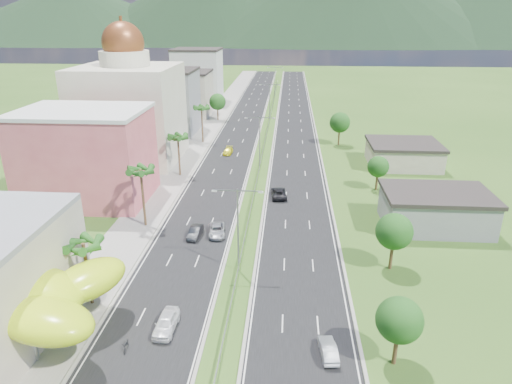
# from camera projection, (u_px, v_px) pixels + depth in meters

# --- Properties ---
(ground) EXTENTS (500.00, 500.00, 0.00)m
(ground) POSITION_uv_depth(u_px,v_px,m) (228.00, 321.00, 47.77)
(ground) COLOR #2D5119
(ground) RESTS_ON ground
(road_left) EXTENTS (11.00, 260.00, 0.04)m
(road_left) POSITION_uv_depth(u_px,v_px,m) (243.00, 125.00, 131.81)
(road_left) COLOR black
(road_left) RESTS_ON ground
(road_right) EXTENTS (11.00, 260.00, 0.04)m
(road_right) POSITION_uv_depth(u_px,v_px,m) (295.00, 125.00, 130.79)
(road_right) COLOR black
(road_right) RESTS_ON ground
(sidewalk_left) EXTENTS (7.00, 260.00, 0.12)m
(sidewalk_left) POSITION_uv_depth(u_px,v_px,m) (210.00, 124.00, 132.44)
(sidewalk_left) COLOR gray
(sidewalk_left) RESTS_ON ground
(median_guardrail) EXTENTS (0.10, 216.06, 0.76)m
(median_guardrail) POSITION_uv_depth(u_px,v_px,m) (265.00, 139.00, 114.36)
(median_guardrail) COLOR gray
(median_guardrail) RESTS_ON ground
(streetlight_median_b) EXTENTS (6.04, 0.25, 11.00)m
(streetlight_median_b) POSITION_uv_depth(u_px,v_px,m) (238.00, 222.00, 54.58)
(streetlight_median_b) COLOR gray
(streetlight_median_b) RESTS_ON ground
(streetlight_median_c) EXTENTS (6.04, 0.25, 11.00)m
(streetlight_median_c) POSITION_uv_depth(u_px,v_px,m) (260.00, 138.00, 91.71)
(streetlight_median_c) COLOR gray
(streetlight_median_c) RESTS_ON ground
(streetlight_median_d) EXTENTS (6.04, 0.25, 11.00)m
(streetlight_median_d) POSITION_uv_depth(u_px,v_px,m) (270.00, 99.00, 133.48)
(streetlight_median_d) COLOR gray
(streetlight_median_d) RESTS_ON ground
(streetlight_median_e) EXTENTS (6.04, 0.25, 11.00)m
(streetlight_median_e) POSITION_uv_depth(u_px,v_px,m) (275.00, 78.00, 175.24)
(streetlight_median_e) COLOR gray
(streetlight_median_e) RESTS_ON ground
(lime_canopy) EXTENTS (18.00, 15.00, 7.40)m
(lime_canopy) POSITION_uv_depth(u_px,v_px,m) (14.00, 295.00, 43.58)
(lime_canopy) COLOR #BDE116
(lime_canopy) RESTS_ON ground
(pink_shophouse) EXTENTS (20.00, 15.00, 15.00)m
(pink_shophouse) POSITION_uv_depth(u_px,v_px,m) (87.00, 157.00, 76.63)
(pink_shophouse) COLOR #C9525D
(pink_shophouse) RESTS_ON ground
(domed_building) EXTENTS (20.00, 20.00, 28.70)m
(domed_building) POSITION_uv_depth(u_px,v_px,m) (130.00, 108.00, 96.56)
(domed_building) COLOR beige
(domed_building) RESTS_ON ground
(midrise_grey) EXTENTS (16.00, 15.00, 16.00)m
(midrise_grey) POSITION_uv_depth(u_px,v_px,m) (166.00, 102.00, 120.93)
(midrise_grey) COLOR gray
(midrise_grey) RESTS_ON ground
(midrise_beige) EXTENTS (16.00, 15.00, 13.00)m
(midrise_beige) POSITION_uv_depth(u_px,v_px,m) (184.00, 94.00, 141.90)
(midrise_beige) COLOR #A89B8A
(midrise_beige) RESTS_ON ground
(midrise_white) EXTENTS (16.00, 15.00, 18.00)m
(midrise_white) POSITION_uv_depth(u_px,v_px,m) (198.00, 77.00, 162.33)
(midrise_white) COLOR silver
(midrise_white) RESTS_ON ground
(shed_near) EXTENTS (15.00, 10.00, 5.00)m
(shed_near) POSITION_uv_depth(u_px,v_px,m) (435.00, 211.00, 68.16)
(shed_near) COLOR gray
(shed_near) RESTS_ON ground
(shed_far) EXTENTS (14.00, 12.00, 4.40)m
(shed_far) POSITION_uv_depth(u_px,v_px,m) (403.00, 155.00, 95.98)
(shed_far) COLOR #A89B8A
(shed_far) RESTS_ON ground
(palm_tree_b) EXTENTS (3.60, 3.60, 8.10)m
(palm_tree_b) POSITION_uv_depth(u_px,v_px,m) (84.00, 247.00, 48.09)
(palm_tree_b) COLOR #47301C
(palm_tree_b) RESTS_ON ground
(palm_tree_c) EXTENTS (3.60, 3.60, 9.60)m
(palm_tree_c) POSITION_uv_depth(u_px,v_px,m) (141.00, 173.00, 66.13)
(palm_tree_c) COLOR #47301C
(palm_tree_c) RESTS_ON ground
(palm_tree_d) EXTENTS (3.60, 3.60, 8.60)m
(palm_tree_d) POSITION_uv_depth(u_px,v_px,m) (178.00, 139.00, 87.83)
(palm_tree_d) COLOR #47301C
(palm_tree_d) RESTS_ON ground
(palm_tree_e) EXTENTS (3.60, 3.60, 9.40)m
(palm_tree_e) POSITION_uv_depth(u_px,v_px,m) (202.00, 109.00, 110.75)
(palm_tree_e) COLOR #47301C
(palm_tree_e) RESTS_ON ground
(leafy_tree_lfar) EXTENTS (4.90, 4.90, 8.05)m
(leafy_tree_lfar) POSITION_uv_depth(u_px,v_px,m) (217.00, 102.00, 134.96)
(leafy_tree_lfar) COLOR #47301C
(leafy_tree_lfar) RESTS_ON ground
(leafy_tree_ra) EXTENTS (4.20, 4.20, 6.90)m
(leafy_tree_ra) POSITION_uv_depth(u_px,v_px,m) (399.00, 320.00, 40.29)
(leafy_tree_ra) COLOR #47301C
(leafy_tree_ra) RESTS_ON ground
(leafy_tree_rb) EXTENTS (4.55, 4.55, 7.47)m
(leafy_tree_rb) POSITION_uv_depth(u_px,v_px,m) (394.00, 232.00, 55.72)
(leafy_tree_rb) COLOR #47301C
(leafy_tree_rb) RESTS_ON ground
(leafy_tree_rc) EXTENTS (3.85, 3.85, 6.33)m
(leafy_tree_rc) POSITION_uv_depth(u_px,v_px,m) (378.00, 167.00, 81.80)
(leafy_tree_rc) COLOR #47301C
(leafy_tree_rc) RESTS_ON ground
(leafy_tree_rd) EXTENTS (4.90, 4.90, 8.05)m
(leafy_tree_rd) POSITION_uv_depth(u_px,v_px,m) (340.00, 123.00, 109.48)
(leafy_tree_rd) COLOR #47301C
(leafy_tree_rd) RESTS_ON ground
(mountain_ridge) EXTENTS (860.00, 140.00, 90.00)m
(mountain_ridge) POSITION_uv_depth(u_px,v_px,m) (345.00, 45.00, 461.38)
(mountain_ridge) COLOR black
(mountain_ridge) RESTS_ON ground
(car_white_near_left) EXTENTS (2.08, 4.91, 1.66)m
(car_white_near_left) POSITION_uv_depth(u_px,v_px,m) (166.00, 323.00, 46.16)
(car_white_near_left) COLOR white
(car_white_near_left) RESTS_ON road_left
(car_dark_left) EXTENTS (1.81, 4.50, 1.45)m
(car_dark_left) POSITION_uv_depth(u_px,v_px,m) (195.00, 232.00, 65.49)
(car_dark_left) COLOR black
(car_dark_left) RESTS_ON road_left
(car_silver_mid_left) EXTENTS (2.95, 5.24, 1.38)m
(car_silver_mid_left) POSITION_uv_depth(u_px,v_px,m) (217.00, 230.00, 66.07)
(car_silver_mid_left) COLOR #95979C
(car_silver_mid_left) RESTS_ON road_left
(car_yellow_far_left) EXTENTS (2.10, 4.63, 1.31)m
(car_yellow_far_left) POSITION_uv_depth(u_px,v_px,m) (228.00, 151.00, 104.25)
(car_yellow_far_left) COLOR yellow
(car_yellow_far_left) RESTS_ON road_left
(car_silver_right) EXTENTS (1.84, 4.17, 1.33)m
(car_silver_right) POSITION_uv_depth(u_px,v_px,m) (328.00, 349.00, 42.72)
(car_silver_right) COLOR #B4B8BC
(car_silver_right) RESTS_ON road_right
(car_dark_far_right) EXTENTS (3.13, 5.74, 1.53)m
(car_dark_far_right) POSITION_uv_depth(u_px,v_px,m) (279.00, 193.00, 79.67)
(car_dark_far_right) COLOR black
(car_dark_far_right) RESTS_ON road_right
(motorcycle) EXTENTS (0.77, 1.86, 1.16)m
(motorcycle) POSITION_uv_depth(u_px,v_px,m) (126.00, 344.00, 43.55)
(motorcycle) COLOR black
(motorcycle) RESTS_ON road_left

